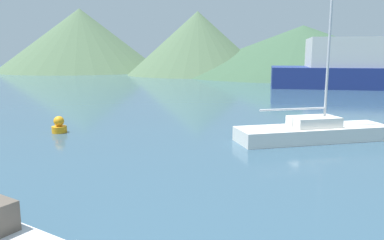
{
  "coord_description": "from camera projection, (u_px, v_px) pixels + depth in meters",
  "views": [
    {
      "loc": [
        5.91,
        -1.71,
        4.16
      ],
      "look_at": [
        -0.43,
        14.0,
        1.2
      ],
      "focal_mm": 35.0,
      "sensor_mm": 36.0,
      "label": 1
    }
  ],
  "objects": [
    {
      "name": "sailboat_inner",
      "position": [
        313.0,
        131.0,
        18.38
      ],
      "size": [
        7.42,
        6.13,
        9.03
      ],
      "rotation": [
        0.0,
        0.0,
        0.62
      ],
      "color": "white",
      "rests_on": "ground_plane"
    },
    {
      "name": "hill_east",
      "position": [
        302.0,
        50.0,
        78.94
      ],
      "size": [
        55.46,
        55.46,
        10.24
      ],
      "color": "#38563D",
      "rests_on": "ground_plane"
    },
    {
      "name": "hill_central",
      "position": [
        198.0,
        43.0,
        78.94
      ],
      "size": [
        29.81,
        29.81,
        13.17
      ],
      "color": "#4C6647",
      "rests_on": "ground_plane"
    },
    {
      "name": "buoy_marker",
      "position": [
        59.0,
        126.0,
        20.19
      ],
      "size": [
        0.79,
        0.79,
        0.91
      ],
      "color": "orange",
      "rests_on": "ground_plane"
    },
    {
      "name": "hill_west",
      "position": [
        81.0,
        40.0,
        94.3
      ],
      "size": [
        40.8,
        40.8,
        15.58
      ],
      "color": "#4C6647",
      "rests_on": "ground_plane"
    }
  ]
}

